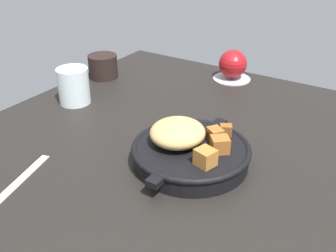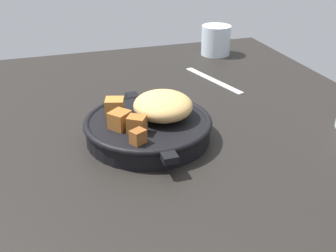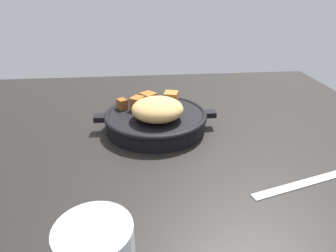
{
  "view_description": "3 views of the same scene",
  "coord_description": "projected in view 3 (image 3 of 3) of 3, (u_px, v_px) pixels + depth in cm",
  "views": [
    {
      "loc": [
        -55.76,
        -35.93,
        43.66
      ],
      "look_at": [
        4.28,
        2.47,
        5.17
      ],
      "focal_mm": 42.64,
      "sensor_mm": 36.0,
      "label": 1
    },
    {
      "loc": [
        65.78,
        -20.97,
        36.59
      ],
      "look_at": [
        4.09,
        -1.29,
        3.14
      ],
      "focal_mm": 43.9,
      "sensor_mm": 36.0,
      "label": 2
    },
    {
      "loc": [
        5.11,
        56.84,
        30.89
      ],
      "look_at": [
        -0.26,
        2.35,
        3.84
      ],
      "focal_mm": 31.86,
      "sensor_mm": 36.0,
      "label": 3
    }
  ],
  "objects": [
    {
      "name": "butter_knife",
      "position": [
        305.0,
        183.0,
        0.5
      ],
      "size": [
        20.29,
        7.08,
        0.36
      ],
      "primitive_type": "cube",
      "rotation": [
        0.0,
        0.0,
        0.27
      ],
      "color": "silver",
      "rests_on": "ground_plane"
    },
    {
      "name": "cast_iron_skillet",
      "position": [
        156.0,
        117.0,
        0.67
      ],
      "size": [
        27.48,
        23.17,
        8.41
      ],
      "color": "black",
      "rests_on": "ground_plane"
    },
    {
      "name": "ground_plane",
      "position": [
        166.0,
        142.0,
        0.65
      ],
      "size": [
        109.64,
        93.63,
        2.4
      ],
      "primitive_type": "cube",
      "color": "black"
    }
  ]
}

